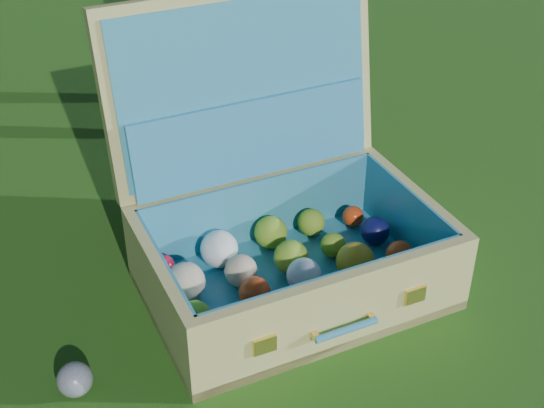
{
  "coord_description": "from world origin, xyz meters",
  "views": [
    {
      "loc": [
        -0.98,
        -1.2,
        1.2
      ],
      "look_at": [
        -0.14,
        0.02,
        0.21
      ],
      "focal_mm": 50.0,
      "sensor_mm": 36.0,
      "label": 1
    }
  ],
  "objects": [
    {
      "name": "suitcase",
      "position": [
        -0.13,
        0.03,
        0.18
      ],
      "size": [
        0.77,
        0.68,
        0.65
      ],
      "rotation": [
        0.0,
        0.0,
        -0.16
      ],
      "color": "#CEC36E",
      "rests_on": "ground"
    },
    {
      "name": "stray_ball",
      "position": [
        -0.7,
        -0.07,
        0.04
      ],
      "size": [
        0.07,
        0.07,
        0.07
      ],
      "primitive_type": "sphere",
      "color": "teal",
      "rests_on": "ground"
    },
    {
      "name": "ground",
      "position": [
        0.0,
        0.0,
        0.0
      ],
      "size": [
        60.0,
        60.0,
        0.0
      ],
      "primitive_type": "plane",
      "color": "#215114",
      "rests_on": "ground"
    }
  ]
}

